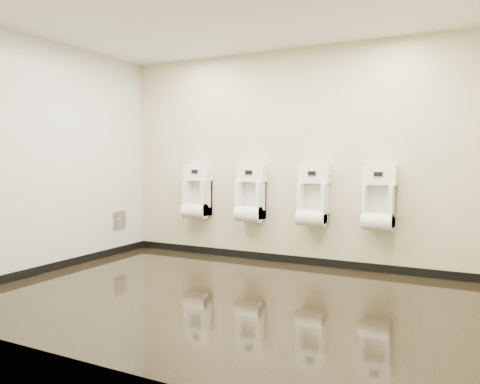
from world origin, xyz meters
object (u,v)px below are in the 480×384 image
Objects in this scene: access_panel at (119,219)px; urinal_1 at (250,198)px; urinal_2 at (313,200)px; urinal_3 at (379,203)px; urinal_0 at (197,195)px.

urinal_1 is at bearing 12.28° from access_panel.
urinal_2 is at bearing 0.00° from urinal_1.
urinal_3 is (1.68, 0.00, 0.00)m from urinal_1.
access_panel is 1.20m from urinal_0.
urinal_0 and urinal_3 have the same top height.
access_panel is at bearing -173.38° from urinal_3.
urinal_1 is 1.00× the size of urinal_2.
urinal_0 is at bearing 180.00° from urinal_2.
urinal_1 is at bearing 180.00° from urinal_3.
urinal_1 is 0.88m from urinal_2.
urinal_1 is 1.00× the size of urinal_3.
access_panel is at bearing -171.50° from urinal_2.
urinal_1 and urinal_3 have the same top height.
urinal_2 is (0.88, 0.00, 0.00)m from urinal_1.
urinal_3 is (2.52, 0.00, 0.00)m from urinal_0.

